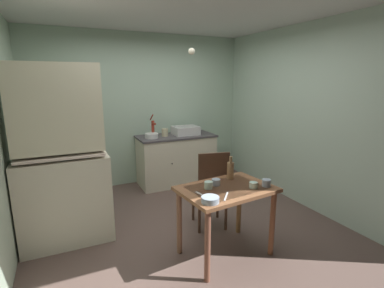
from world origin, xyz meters
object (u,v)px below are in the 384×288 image
at_px(hand_pump, 153,127).
at_px(glass_bottle, 230,170).
at_px(hutch_cabinet, 62,163).
at_px(chair_far_side, 211,189).
at_px(sink_basin, 186,130).
at_px(serving_bowl_wide, 210,200).
at_px(mixing_bowl_counter, 152,136).
at_px(mug_dark, 216,182).
at_px(dining_table, 226,199).

xyz_separation_m(hand_pump, glass_bottle, (0.24, -2.09, -0.19)).
relative_size(hutch_cabinet, chair_far_side, 2.00).
height_order(sink_basin, hand_pump, hand_pump).
relative_size(chair_far_side, serving_bowl_wide, 6.15).
distance_m(hutch_cabinet, sink_basin, 2.41).
relative_size(hutch_cabinet, mixing_bowl_counter, 8.94).
bearing_deg(hutch_cabinet, serving_bowl_wide, -46.06).
bearing_deg(chair_far_side, mixing_bowl_counter, 98.30).
bearing_deg(mug_dark, dining_table, -59.16).
bearing_deg(sink_basin, mug_dark, -105.36).
bearing_deg(mug_dark, hutch_cabinet, 148.88).
relative_size(sink_basin, mug_dark, 4.98).
relative_size(mug_dark, glass_bottle, 0.34).
relative_size(mixing_bowl_counter, serving_bowl_wide, 1.37).
bearing_deg(hutch_cabinet, dining_table, -32.98).
distance_m(serving_bowl_wide, mug_dark, 0.44).
bearing_deg(dining_table, hand_pump, 91.51).
distance_m(mug_dark, glass_bottle, 0.28).
relative_size(sink_basin, dining_table, 0.43).
distance_m(hutch_cabinet, mug_dark, 1.71).
relative_size(hutch_cabinet, dining_table, 1.99).
xyz_separation_m(dining_table, glass_bottle, (0.18, 0.21, 0.23)).
height_order(mixing_bowl_counter, serving_bowl_wide, mixing_bowl_counter).
height_order(chair_far_side, serving_bowl_wide, chair_far_side).
xyz_separation_m(mixing_bowl_counter, mug_dark, (0.05, -2.10, -0.13)).
xyz_separation_m(sink_basin, dining_table, (-0.53, -2.26, -0.32)).
distance_m(sink_basin, hand_pump, 0.60).
bearing_deg(mixing_bowl_counter, mug_dark, -88.54).
xyz_separation_m(hand_pump, mixing_bowl_counter, (-0.06, -0.10, -0.13)).
distance_m(chair_far_side, glass_bottle, 0.48).
relative_size(dining_table, chair_far_side, 1.00).
relative_size(mixing_bowl_counter, chair_far_side, 0.22).
relative_size(hutch_cabinet, serving_bowl_wide, 12.27).
bearing_deg(mixing_bowl_counter, dining_table, -86.95).
bearing_deg(mixing_bowl_counter, chair_far_side, -81.70).
bearing_deg(mug_dark, hand_pump, 89.92).
xyz_separation_m(hand_pump, dining_table, (0.06, -2.30, -0.41)).
relative_size(serving_bowl_wide, glass_bottle, 0.63).
bearing_deg(chair_far_side, serving_bowl_wide, -119.23).
relative_size(hutch_cabinet, mug_dark, 22.79).
distance_m(sink_basin, dining_table, 2.34).
bearing_deg(hand_pump, sink_basin, -4.40).
xyz_separation_m(hutch_cabinet, serving_bowl_wide, (1.19, -1.24, -0.16)).
xyz_separation_m(chair_far_side, glass_bottle, (0.06, -0.34, 0.34)).
distance_m(mixing_bowl_counter, glass_bottle, 2.02).
xyz_separation_m(mug_dark, glass_bottle, (0.24, 0.11, 0.07)).
relative_size(hand_pump, mug_dark, 4.41).
bearing_deg(chair_far_side, glass_bottle, -80.63).
xyz_separation_m(mixing_bowl_counter, glass_bottle, (0.30, -1.99, -0.06)).
distance_m(dining_table, glass_bottle, 0.36).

